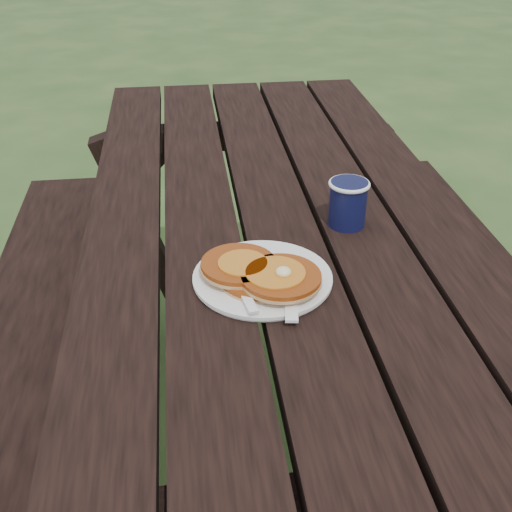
{
  "coord_description": "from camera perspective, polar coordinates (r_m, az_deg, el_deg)",
  "views": [
    {
      "loc": [
        -0.18,
        -1.11,
        1.35
      ],
      "look_at": [
        -0.07,
        -0.23,
        0.8
      ],
      "focal_mm": 45.0,
      "sensor_mm": 36.0,
      "label": 1
    }
  ],
  "objects": [
    {
      "name": "picnic_table",
      "position": [
        1.49,
        1.65,
        -9.47
      ],
      "size": [
        1.36,
        1.8,
        0.75
      ],
      "color": "black",
      "rests_on": "ground"
    },
    {
      "name": "pancake_stack",
      "position": [
        1.05,
        0.42,
        -1.55
      ],
      "size": [
        0.19,
        0.17,
        0.04
      ],
      "rotation": [
        0.0,
        0.0,
        -0.34
      ],
      "color": "#933D10",
      "rests_on": "plate"
    },
    {
      "name": "plate",
      "position": [
        1.07,
        0.58,
        -2.01
      ],
      "size": [
        0.28,
        0.28,
        0.01
      ],
      "primitive_type": "cylinder",
      "rotation": [
        0.0,
        0.0,
        -0.27
      ],
      "color": "white",
      "rests_on": "picnic_table"
    },
    {
      "name": "fork",
      "position": [
        1.02,
        -1.04,
        -3.31
      ],
      "size": [
        0.06,
        0.16,
        0.01
      ],
      "primitive_type": null,
      "rotation": [
        0.0,
        0.0,
        0.17
      ],
      "color": "white",
      "rests_on": "plate"
    },
    {
      "name": "ground",
      "position": [
        1.76,
        1.46,
        -18.53
      ],
      "size": [
        60.0,
        60.0,
        0.0
      ],
      "primitive_type": "plane",
      "color": "#2B461E",
      "rests_on": "ground"
    },
    {
      "name": "coffee_cup",
      "position": [
        1.23,
        8.18,
        4.91
      ],
      "size": [
        0.08,
        0.08,
        0.09
      ],
      "rotation": [
        0.0,
        0.0,
        0.24
      ],
      "color": "black",
      "rests_on": "picnic_table"
    },
    {
      "name": "knife",
      "position": [
        1.04,
        3.02,
        -2.83
      ],
      "size": [
        0.04,
        0.18,
        0.0
      ],
      "primitive_type": "cube",
      "rotation": [
        0.0,
        0.0,
        -0.13
      ],
      "color": "white",
      "rests_on": "plate"
    }
  ]
}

